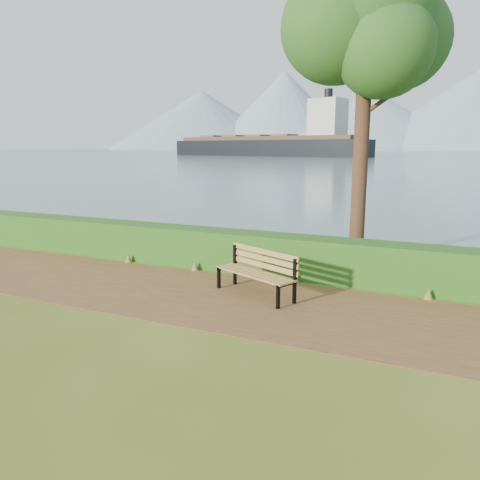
% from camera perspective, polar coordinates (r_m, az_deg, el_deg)
% --- Properties ---
extents(ground, '(140.00, 140.00, 0.00)m').
position_cam_1_polar(ground, '(9.90, -5.85, -7.25)').
color(ground, '#445117').
rests_on(ground, ground).
extents(path, '(40.00, 3.40, 0.01)m').
position_cam_1_polar(path, '(10.14, -5.00, -6.74)').
color(path, brown).
rests_on(path, ground).
extents(hedge, '(32.00, 0.85, 1.00)m').
position_cam_1_polar(hedge, '(11.99, 0.33, -1.39)').
color(hedge, '#184914').
rests_on(hedge, ground).
extents(water, '(700.00, 510.00, 0.00)m').
position_cam_1_polar(water, '(268.15, 23.66, 9.78)').
color(water, slate).
rests_on(water, ground).
extents(mountains, '(585.00, 190.00, 70.00)m').
position_cam_1_polar(mountains, '(415.10, 23.06, 13.90)').
color(mountains, gray).
rests_on(mountains, ground).
extents(bench, '(2.02, 1.31, 0.98)m').
position_cam_1_polar(bench, '(10.01, 2.24, -3.59)').
color(bench, black).
rests_on(bench, ground).
extents(tree, '(3.96, 3.61, 8.25)m').
position_cam_1_polar(tree, '(12.89, 15.24, 24.39)').
color(tree, '#3C2318').
rests_on(tree, ground).
extents(cargo_ship, '(69.40, 27.90, 20.92)m').
position_cam_1_polar(cargo_ship, '(149.76, 3.80, 11.35)').
color(cargo_ship, black).
rests_on(cargo_ship, ground).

